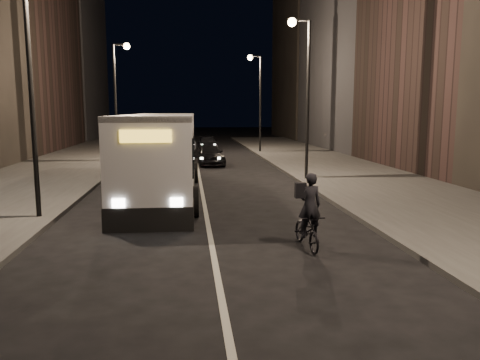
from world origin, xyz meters
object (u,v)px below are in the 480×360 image
object	(u,v)px
streetlight_right_mid	(303,77)
cyclist_on_bicycle	(308,223)
streetlight_left_far	(119,86)
streetlight_left_near	(38,57)
car_near	(209,154)
car_mid	(186,146)
streetlight_right_far	(257,90)
car_far	(207,144)
city_bus	(162,151)

from	to	relation	value
streetlight_right_mid	cyclist_on_bicycle	world-z (taller)	streetlight_right_mid
streetlight_right_mid	streetlight_left_far	size ratio (longest dim) A/B	1.00
streetlight_left_near	cyclist_on_bicycle	size ratio (longest dim) A/B	3.92
car_near	car_mid	bearing A→B (deg)	94.52
streetlight_left_near	car_near	size ratio (longest dim) A/B	1.90
streetlight_left_far	car_near	world-z (taller)	streetlight_left_far
cyclist_on_bicycle	car_near	bearing A→B (deg)	90.26
streetlight_right_mid	streetlight_left_near	world-z (taller)	same
streetlight_left_near	streetlight_right_mid	bearing A→B (deg)	36.88
streetlight_right_far	car_far	world-z (taller)	streetlight_right_far
city_bus	car_near	size ratio (longest dim) A/B	3.05
car_near	city_bus	bearing A→B (deg)	-109.72
streetlight_left_near	car_mid	bearing A→B (deg)	79.13
streetlight_left_near	car_far	distance (m)	28.46
streetlight_left_near	car_near	bearing A→B (deg)	68.61
streetlight_right_far	car_near	size ratio (longest dim) A/B	1.90
streetlight_left_far	car_mid	xyz separation A→B (m)	(4.53, 5.58, -4.66)
city_bus	car_far	xyz separation A→B (m)	(2.91, 22.75, -1.28)
city_bus	car_near	xyz separation A→B (m)	(2.52, 11.10, -1.17)
streetlight_right_mid	streetlight_left_near	bearing A→B (deg)	-143.12
streetlight_left_far	car_far	distance (m)	12.31
streetlight_left_near	car_mid	world-z (taller)	streetlight_left_near
cyclist_on_bicycle	streetlight_right_mid	bearing A→B (deg)	72.21
cyclist_on_bicycle	car_far	xyz separation A→B (m)	(-1.34, 31.39, -0.06)
streetlight_right_mid	car_far	xyz separation A→B (m)	(-4.14, 19.30, -4.74)
city_bus	streetlight_left_near	bearing A→B (deg)	-127.39
cyclist_on_bicycle	streetlight_left_far	bearing A→B (deg)	104.84
streetlight_right_mid	streetlight_right_far	xyz separation A→B (m)	(0.00, 16.00, 0.00)
streetlight_left_near	streetlight_left_far	bearing A→B (deg)	90.00
city_bus	streetlight_right_far	bearing A→B (deg)	71.08
streetlight_left_far	car_far	size ratio (longest dim) A/B	1.89
streetlight_right_mid	streetlight_right_far	world-z (taller)	same
cyclist_on_bicycle	car_mid	distance (m)	27.87
car_far	streetlight_right_far	bearing A→B (deg)	-40.64
streetlight_right_mid	city_bus	world-z (taller)	streetlight_right_mid
streetlight_right_far	car_near	world-z (taller)	streetlight_right_far
streetlight_right_far	streetlight_left_far	xyz separation A→B (m)	(-10.66, -6.00, 0.00)
city_bus	car_far	size ratio (longest dim) A/B	3.03
car_near	cyclist_on_bicycle	bearing A→B (deg)	-91.89
cyclist_on_bicycle	car_mid	world-z (taller)	cyclist_on_bicycle
streetlight_right_mid	streetlight_left_near	distance (m)	13.33
car_near	car_far	distance (m)	11.65
streetlight_left_near	streetlight_left_far	size ratio (longest dim) A/B	1.00
streetlight_right_far	city_bus	world-z (taller)	streetlight_right_far
car_far	city_bus	bearing A→B (deg)	-99.39
car_mid	city_bus	bearing A→B (deg)	91.59
streetlight_left_near	car_far	world-z (taller)	streetlight_left_near
streetlight_right_far	car_mid	xyz separation A→B (m)	(-6.14, -0.42, -4.66)
streetlight_right_far	streetlight_left_near	xyz separation A→B (m)	(-10.66, -24.00, 0.00)
streetlight_right_mid	car_mid	world-z (taller)	streetlight_right_mid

